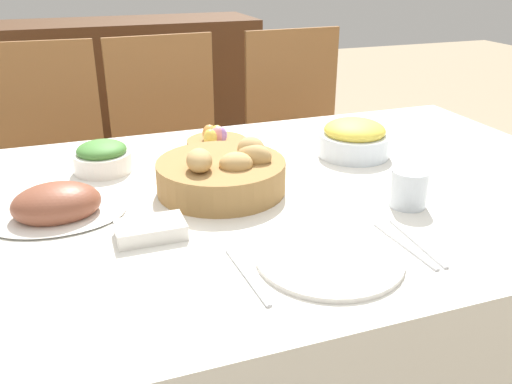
{
  "coord_description": "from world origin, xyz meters",
  "views": [
    {
      "loc": [
        -0.4,
        -1.12,
        1.27
      ],
      "look_at": [
        -0.03,
        -0.08,
        0.78
      ],
      "focal_mm": 38.0,
      "sensor_mm": 36.0,
      "label": 1
    }
  ],
  "objects_px": {
    "chair_far_right": "(302,144)",
    "sideboard": "(119,119)",
    "chair_far_left": "(48,174)",
    "ham_platter": "(57,206)",
    "bread_basket": "(223,174)",
    "drinking_cup": "(409,188)",
    "pineapple_bowl": "(354,139)",
    "egg_basket": "(217,143)",
    "dinner_plate": "(329,258)",
    "knife": "(404,245)",
    "spoon": "(417,242)",
    "green_salad_bowl": "(102,157)",
    "butter_dish": "(151,230)",
    "fork": "(247,275)",
    "chair_far_center": "(173,159)"
  },
  "relations": [
    {
      "from": "green_salad_bowl",
      "to": "spoon",
      "type": "bearing_deg",
      "value": -48.17
    },
    {
      "from": "chair_far_center",
      "to": "butter_dish",
      "type": "distance_m",
      "value": 1.06
    },
    {
      "from": "chair_far_center",
      "to": "fork",
      "type": "distance_m",
      "value": 1.23
    },
    {
      "from": "bread_basket",
      "to": "pineapple_bowl",
      "type": "xyz_separation_m",
      "value": [
        0.42,
        0.12,
        0.0
      ]
    },
    {
      "from": "chair_far_right",
      "to": "butter_dish",
      "type": "bearing_deg",
      "value": -130.36
    },
    {
      "from": "fork",
      "to": "drinking_cup",
      "type": "height_order",
      "value": "drinking_cup"
    },
    {
      "from": "chair_far_left",
      "to": "butter_dish",
      "type": "height_order",
      "value": "chair_far_left"
    },
    {
      "from": "ham_platter",
      "to": "drinking_cup",
      "type": "xyz_separation_m",
      "value": [
        0.75,
        -0.2,
        0.01
      ]
    },
    {
      "from": "bread_basket",
      "to": "knife",
      "type": "xyz_separation_m",
      "value": [
        0.26,
        -0.38,
        -0.04
      ]
    },
    {
      "from": "spoon",
      "to": "drinking_cup",
      "type": "distance_m",
      "value": 0.18
    },
    {
      "from": "green_salad_bowl",
      "to": "egg_basket",
      "type": "bearing_deg",
      "value": 7.7
    },
    {
      "from": "chair_far_right",
      "to": "fork",
      "type": "height_order",
      "value": "chair_far_right"
    },
    {
      "from": "chair_far_left",
      "to": "ham_platter",
      "type": "bearing_deg",
      "value": -83.42
    },
    {
      "from": "chair_far_center",
      "to": "pineapple_bowl",
      "type": "bearing_deg",
      "value": -64.64
    },
    {
      "from": "chair_far_left",
      "to": "pineapple_bowl",
      "type": "bearing_deg",
      "value": -36.65
    },
    {
      "from": "spoon",
      "to": "chair_far_center",
      "type": "bearing_deg",
      "value": 104.86
    },
    {
      "from": "sideboard",
      "to": "spoon",
      "type": "relative_size",
      "value": 7.1
    },
    {
      "from": "bread_basket",
      "to": "drinking_cup",
      "type": "relative_size",
      "value": 3.6
    },
    {
      "from": "green_salad_bowl",
      "to": "dinner_plate",
      "type": "bearing_deg",
      "value": -59.91
    },
    {
      "from": "chair_far_left",
      "to": "sideboard",
      "type": "xyz_separation_m",
      "value": [
        0.34,
        0.78,
        -0.04
      ]
    },
    {
      "from": "chair_far_right",
      "to": "dinner_plate",
      "type": "height_order",
      "value": "chair_far_right"
    },
    {
      "from": "chair_far_center",
      "to": "egg_basket",
      "type": "distance_m",
      "value": 0.6
    },
    {
      "from": "egg_basket",
      "to": "ham_platter",
      "type": "bearing_deg",
      "value": -146.1
    },
    {
      "from": "chair_far_left",
      "to": "bread_basket",
      "type": "bearing_deg",
      "value": -59.47
    },
    {
      "from": "pineapple_bowl",
      "to": "drinking_cup",
      "type": "distance_m",
      "value": 0.34
    },
    {
      "from": "spoon",
      "to": "pineapple_bowl",
      "type": "bearing_deg",
      "value": 78.18
    },
    {
      "from": "knife",
      "to": "butter_dish",
      "type": "distance_m",
      "value": 0.5
    },
    {
      "from": "chair_far_right",
      "to": "sideboard",
      "type": "distance_m",
      "value": 1.04
    },
    {
      "from": "chair_far_right",
      "to": "dinner_plate",
      "type": "relative_size",
      "value": 3.57
    },
    {
      "from": "pineapple_bowl",
      "to": "dinner_plate",
      "type": "relative_size",
      "value": 0.73
    },
    {
      "from": "dinner_plate",
      "to": "spoon",
      "type": "relative_size",
      "value": 1.39
    },
    {
      "from": "fork",
      "to": "egg_basket",
      "type": "bearing_deg",
      "value": 75.68
    },
    {
      "from": "chair_far_left",
      "to": "drinking_cup",
      "type": "xyz_separation_m",
      "value": [
        0.8,
        -1.05,
        0.26
      ]
    },
    {
      "from": "dinner_plate",
      "to": "spoon",
      "type": "distance_m",
      "value": 0.19
    },
    {
      "from": "dinner_plate",
      "to": "knife",
      "type": "xyz_separation_m",
      "value": [
        0.16,
        0.0,
        -0.0
      ]
    },
    {
      "from": "chair_far_center",
      "to": "green_salad_bowl",
      "type": "height_order",
      "value": "chair_far_center"
    },
    {
      "from": "ham_platter",
      "to": "fork",
      "type": "bearing_deg",
      "value": -49.2
    },
    {
      "from": "egg_basket",
      "to": "butter_dish",
      "type": "xyz_separation_m",
      "value": [
        -0.27,
        -0.45,
        -0.01
      ]
    },
    {
      "from": "dinner_plate",
      "to": "knife",
      "type": "bearing_deg",
      "value": 0.0
    },
    {
      "from": "ham_platter",
      "to": "butter_dish",
      "type": "xyz_separation_m",
      "value": [
        0.17,
        -0.15,
        -0.01
      ]
    },
    {
      "from": "chair_far_left",
      "to": "chair_far_center",
      "type": "distance_m",
      "value": 0.46
    },
    {
      "from": "green_salad_bowl",
      "to": "dinner_plate",
      "type": "relative_size",
      "value": 0.55
    },
    {
      "from": "chair_far_left",
      "to": "ham_platter",
      "type": "height_order",
      "value": "chair_far_left"
    },
    {
      "from": "egg_basket",
      "to": "fork",
      "type": "height_order",
      "value": "egg_basket"
    },
    {
      "from": "bread_basket",
      "to": "dinner_plate",
      "type": "bearing_deg",
      "value": -75.99
    },
    {
      "from": "fork",
      "to": "knife",
      "type": "distance_m",
      "value": 0.33
    },
    {
      "from": "bread_basket",
      "to": "drinking_cup",
      "type": "xyz_separation_m",
      "value": [
        0.37,
        -0.22,
        -0.0
      ]
    },
    {
      "from": "drinking_cup",
      "to": "butter_dish",
      "type": "bearing_deg",
      "value": 175.35
    },
    {
      "from": "chair_far_center",
      "to": "dinner_plate",
      "type": "bearing_deg",
      "value": -90.31
    },
    {
      "from": "chair_far_left",
      "to": "pineapple_bowl",
      "type": "distance_m",
      "value": 1.13
    }
  ]
}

